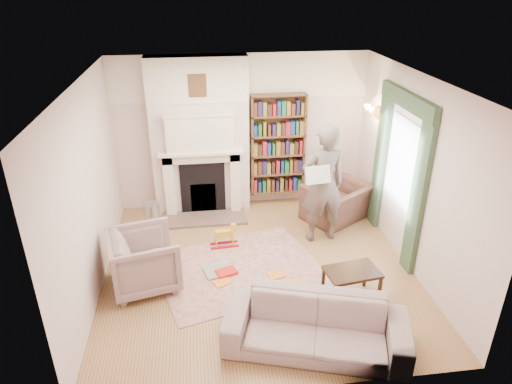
{
  "coord_description": "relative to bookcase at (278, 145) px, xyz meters",
  "views": [
    {
      "loc": [
        -0.79,
        -5.63,
        3.99
      ],
      "look_at": [
        0.0,
        0.25,
        1.15
      ],
      "focal_mm": 32.0,
      "sensor_mm": 36.0,
      "label": 1
    }
  ],
  "objects": [
    {
      "name": "wall_back",
      "position": [
        -0.65,
        0.13,
        0.22
      ],
      "size": [
        4.5,
        0.0,
        4.5
      ],
      "primitive_type": "plane",
      "rotation": [
        1.57,
        0.0,
        0.0
      ],
      "color": "white",
      "rests_on": "floor"
    },
    {
      "name": "sofa",
      "position": [
        -0.21,
        -3.79,
        -0.87
      ],
      "size": [
        2.26,
        1.42,
        0.62
      ],
      "primitive_type": "imported",
      "rotation": [
        0.0,
        0.0,
        -0.3
      ],
      "color": "#BBAA9A",
      "rests_on": "floor"
    },
    {
      "name": "board_game",
      "position": [
        -1.28,
        -2.15,
        -1.15
      ],
      "size": [
        0.43,
        0.43,
        0.03
      ],
      "primitive_type": "cube",
      "rotation": [
        0.0,
        0.0,
        0.25
      ],
      "color": "#CDC848",
      "rests_on": "rug"
    },
    {
      "name": "paraffin_heater",
      "position": [
        -2.27,
        -0.83,
        -0.9
      ],
      "size": [
        0.31,
        0.31,
        0.55
      ],
      "primitive_type": "cylinder",
      "rotation": [
        0.0,
        0.0,
        0.39
      ],
      "color": "#9EA0A5",
      "rests_on": "floor"
    },
    {
      "name": "wall_sconce",
      "position": [
        1.38,
        -0.62,
        0.72
      ],
      "size": [
        0.2,
        0.24,
        0.24
      ],
      "primitive_type": null,
      "color": "gold",
      "rests_on": "wall_right"
    },
    {
      "name": "bookcase",
      "position": [
        0.0,
        0.0,
        0.0
      ],
      "size": [
        1.0,
        0.24,
        1.85
      ],
      "primitive_type": "cube",
      "color": "brown",
      "rests_on": "floor"
    },
    {
      "name": "rocking_horse",
      "position": [
        -1.11,
        -1.45,
        -0.98
      ],
      "size": [
        0.46,
        0.21,
        0.4
      ],
      "primitive_type": null,
      "rotation": [
        0.0,
        0.0,
        0.07
      ],
      "color": "gold",
      "rests_on": "rug"
    },
    {
      "name": "fireplace",
      "position": [
        -1.4,
        -0.07,
        0.21
      ],
      "size": [
        1.7,
        0.58,
        2.8
      ],
      "color": "white",
      "rests_on": "floor"
    },
    {
      "name": "armchair_left",
      "position": [
        -2.27,
        -2.31,
        -0.76
      ],
      "size": [
        1.1,
        1.08,
        0.83
      ],
      "primitive_type": "imported",
      "rotation": [
        0.0,
        0.0,
        1.81
      ],
      "color": "gray",
      "rests_on": "floor"
    },
    {
      "name": "armchair_reading",
      "position": [
        0.93,
        -0.8,
        -0.84
      ],
      "size": [
        1.37,
        1.33,
        0.68
      ],
      "primitive_type": "imported",
      "rotation": [
        0.0,
        0.0,
        3.71
      ],
      "color": "#4B2D28",
      "rests_on": "floor"
    },
    {
      "name": "man_reading",
      "position": [
        0.48,
        -1.4,
        -0.19
      ],
      "size": [
        0.77,
        0.55,
        1.97
      ],
      "primitive_type": "imported",
      "rotation": [
        0.0,
        0.0,
        3.26
      ],
      "color": "#5B4F49",
      "rests_on": "floor"
    },
    {
      "name": "wall_right",
      "position": [
        1.6,
        -2.12,
        0.22
      ],
      "size": [
        0.0,
        4.5,
        4.5
      ],
      "primitive_type": "plane",
      "rotation": [
        1.57,
        0.0,
        -1.57
      ],
      "color": "white",
      "rests_on": "floor"
    },
    {
      "name": "coffee_table",
      "position": [
        0.49,
        -2.98,
        -0.95
      ],
      "size": [
        0.76,
        0.55,
        0.45
      ],
      "primitive_type": null,
      "rotation": [
        0.0,
        0.0,
        0.15
      ],
      "color": "#311F11",
      "rests_on": "floor"
    },
    {
      "name": "ceiling",
      "position": [
        -0.65,
        -2.12,
        1.62
      ],
      "size": [
        4.5,
        4.5,
        0.0
      ],
      "primitive_type": "plane",
      "rotation": [
        3.14,
        0.0,
        0.0
      ],
      "color": "white",
      "rests_on": "wall_back"
    },
    {
      "name": "curtain_left",
      "position": [
        1.55,
        -2.42,
        0.02
      ],
      "size": [
        0.07,
        0.32,
        2.4
      ],
      "primitive_type": "cube",
      "color": "#324E34",
      "rests_on": "floor"
    },
    {
      "name": "wall_front",
      "position": [
        -0.65,
        -4.37,
        0.22
      ],
      "size": [
        4.5,
        0.0,
        4.5
      ],
      "primitive_type": "plane",
      "rotation": [
        -1.57,
        0.0,
        0.0
      ],
      "color": "white",
      "rests_on": "floor"
    },
    {
      "name": "pelmet",
      "position": [
        1.54,
        -1.72,
        1.2
      ],
      "size": [
        0.09,
        1.7,
        0.24
      ],
      "primitive_type": "cube",
      "color": "#324E34",
      "rests_on": "wall_right"
    },
    {
      "name": "newspaper",
      "position": [
        0.33,
        -1.6,
        0.07
      ],
      "size": [
        0.41,
        0.16,
        0.27
      ],
      "primitive_type": "cube",
      "rotation": [
        -0.35,
        0.0,
        0.12
      ],
      "color": "silver",
      "rests_on": "man_reading"
    },
    {
      "name": "curtain_right",
      "position": [
        1.55,
        -1.02,
        0.02
      ],
      "size": [
        0.07,
        0.32,
        2.4
      ],
      "primitive_type": "cube",
      "color": "#324E34",
      "rests_on": "floor"
    },
    {
      "name": "comic_annuals",
      "position": [
        -0.64,
        -2.53,
        -1.16
      ],
      "size": [
        1.23,
        0.63,
        0.02
      ],
      "color": "red",
      "rests_on": "rug"
    },
    {
      "name": "rug",
      "position": [
        -0.93,
        -2.12,
        -1.17
      ],
      "size": [
        2.72,
        2.35,
        0.01
      ],
      "primitive_type": "cube",
      "rotation": [
        0.0,
        0.0,
        0.27
      ],
      "color": "#C0AB91",
      "rests_on": "floor"
    },
    {
      "name": "window",
      "position": [
        1.58,
        -1.72,
        0.27
      ],
      "size": [
        0.02,
        0.9,
        1.3
      ],
      "primitive_type": "cube",
      "color": "silver",
      "rests_on": "wall_right"
    },
    {
      "name": "game_box_lid",
      "position": [
        -1.14,
        -2.22,
        -1.14
      ],
      "size": [
        0.35,
        0.29,
        0.05
      ],
      "primitive_type": "cube",
      "rotation": [
        0.0,
        0.0,
        0.36
      ],
      "color": "red",
      "rests_on": "rug"
    },
    {
      "name": "wall_left",
      "position": [
        -2.9,
        -2.12,
        0.22
      ],
      "size": [
        0.0,
        4.5,
        4.5
      ],
      "primitive_type": "plane",
      "rotation": [
        1.57,
        0.0,
        1.57
      ],
      "color": "white",
      "rests_on": "floor"
    },
    {
      "name": "floor",
      "position": [
        -0.65,
        -2.12,
        -1.18
      ],
      "size": [
        4.5,
        4.5,
        0.0
      ],
      "primitive_type": "plane",
      "color": "brown",
      "rests_on": "ground"
    }
  ]
}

